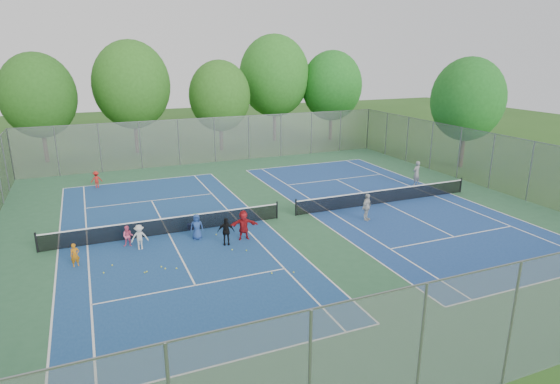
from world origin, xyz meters
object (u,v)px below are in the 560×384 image
Objects in this scene: ball_crate at (191,226)px; ball_hopper at (196,219)px; net_right at (385,197)px; instructor at (416,173)px; net_left at (168,226)px.

ball_crate is 0.61× the size of ball_hopper.
instructor is at bearing 30.50° from net_right.
ball_crate is 17.59m from instructor.
ball_hopper is 17.04m from instructor.
instructor reaches higher than net_left.
net_right is 7.06× the size of instructor.
ball_hopper is at bearing 57.29° from ball_crate.
net_left is 18.91m from instructor.
ball_crate is at bearing 178.77° from net_right.
net_left is at bearing -5.81° from instructor.
ball_hopper is at bearing 175.35° from net_right.
net_left is at bearing 180.00° from net_right.
net_left is 22.56× the size of ball_hopper.
net_right is (14.00, 0.00, 0.00)m from net_left.
ball_crate is (1.30, 0.27, -0.30)m from net_left.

